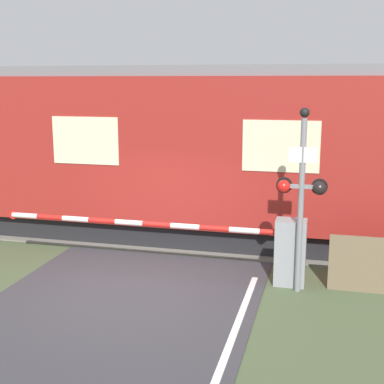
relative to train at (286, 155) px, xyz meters
name	(u,v)px	position (x,y,z in m)	size (l,w,h in m)	color
ground_plane	(138,286)	(-2.52, -3.68, -2.21)	(80.00, 80.00, 0.00)	#475638
track_bed	(186,234)	(-2.52, 0.00, -2.18)	(36.00, 3.20, 0.13)	slate
train	(286,155)	(0.00, 0.00, 0.00)	(16.54, 3.07, 4.32)	black
crossing_barrier	(263,247)	(-0.18, -2.82, -1.47)	(6.53, 0.44, 1.33)	gray
signal_post	(301,190)	(0.54, -3.14, -0.22)	(0.95, 0.26, 3.51)	gray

